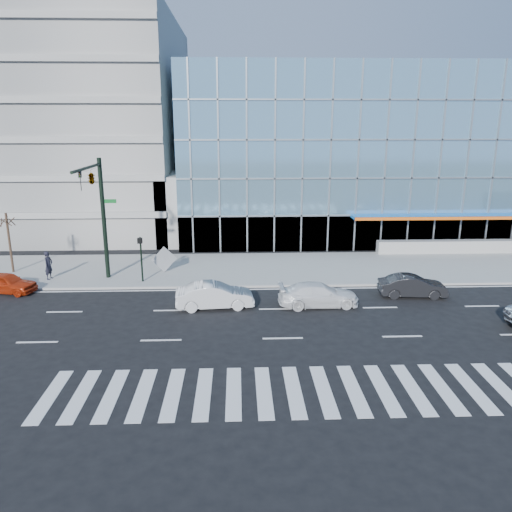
{
  "coord_description": "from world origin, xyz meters",
  "views": [
    {
      "loc": [
        -2.18,
        -26.71,
        10.4
      ],
      "look_at": [
        -1.06,
        3.0,
        2.35
      ],
      "focal_mm": 35.0,
      "sensor_mm": 36.0,
      "label": 1
    }
  ],
  "objects_px": {
    "white_sedan": "(215,296)",
    "pedestrian": "(49,265)",
    "white_suv": "(318,295)",
    "tilted_panel": "(164,259)",
    "street_tree_near": "(7,221)",
    "red_sedan": "(6,283)",
    "traffic_signal": "(95,192)",
    "ped_signal_post": "(141,252)",
    "dark_sedan": "(412,286)"
  },
  "relations": [
    {
      "from": "ped_signal_post",
      "to": "tilted_panel",
      "type": "distance_m",
      "value": 2.66
    },
    {
      "from": "traffic_signal",
      "to": "street_tree_near",
      "type": "bearing_deg",
      "value": 157.29
    },
    {
      "from": "white_suv",
      "to": "tilted_panel",
      "type": "distance_m",
      "value": 11.84
    },
    {
      "from": "tilted_panel",
      "to": "white_sedan",
      "type": "bearing_deg",
      "value": -84.81
    },
    {
      "from": "white_suv",
      "to": "pedestrian",
      "type": "relative_size",
      "value": 2.46
    },
    {
      "from": "traffic_signal",
      "to": "ped_signal_post",
      "type": "distance_m",
      "value": 4.75
    },
    {
      "from": "pedestrian",
      "to": "tilted_panel",
      "type": "distance_m",
      "value": 7.62
    },
    {
      "from": "traffic_signal",
      "to": "dark_sedan",
      "type": "height_order",
      "value": "traffic_signal"
    },
    {
      "from": "street_tree_near",
      "to": "white_suv",
      "type": "bearing_deg",
      "value": -18.98
    },
    {
      "from": "red_sedan",
      "to": "pedestrian",
      "type": "height_order",
      "value": "pedestrian"
    },
    {
      "from": "white_suv",
      "to": "pedestrian",
      "type": "height_order",
      "value": "pedestrian"
    },
    {
      "from": "white_suv",
      "to": "pedestrian",
      "type": "distance_m",
      "value": 18.1
    },
    {
      "from": "ped_signal_post",
      "to": "dark_sedan",
      "type": "bearing_deg",
      "value": -10.49
    },
    {
      "from": "tilted_panel",
      "to": "ped_signal_post",
      "type": "bearing_deg",
      "value": -143.02
    },
    {
      "from": "traffic_signal",
      "to": "white_suv",
      "type": "relative_size",
      "value": 1.72
    },
    {
      "from": "traffic_signal",
      "to": "pedestrian",
      "type": "bearing_deg",
      "value": 162.86
    },
    {
      "from": "traffic_signal",
      "to": "tilted_panel",
      "type": "bearing_deg",
      "value": 34.4
    },
    {
      "from": "red_sedan",
      "to": "traffic_signal",
      "type": "bearing_deg",
      "value": -66.41
    },
    {
      "from": "street_tree_near",
      "to": "white_sedan",
      "type": "distance_m",
      "value": 16.41
    },
    {
      "from": "dark_sedan",
      "to": "ped_signal_post",
      "type": "bearing_deg",
      "value": 83.61
    },
    {
      "from": "white_sedan",
      "to": "pedestrian",
      "type": "xyz_separation_m",
      "value": [
        -11.3,
        5.38,
        0.37
      ]
    },
    {
      "from": "white_suv",
      "to": "tilted_panel",
      "type": "height_order",
      "value": "tilted_panel"
    },
    {
      "from": "street_tree_near",
      "to": "tilted_panel",
      "type": "xyz_separation_m",
      "value": [
        10.67,
        -0.42,
        -2.71
      ]
    },
    {
      "from": "traffic_signal",
      "to": "pedestrian",
      "type": "distance_m",
      "value": 6.46
    },
    {
      "from": "traffic_signal",
      "to": "white_sedan",
      "type": "bearing_deg",
      "value": -29.33
    },
    {
      "from": "pedestrian",
      "to": "dark_sedan",
      "type": "bearing_deg",
      "value": -85.03
    },
    {
      "from": "traffic_signal",
      "to": "street_tree_near",
      "type": "relative_size",
      "value": 1.89
    },
    {
      "from": "ped_signal_post",
      "to": "tilted_panel",
      "type": "height_order",
      "value": "ped_signal_post"
    },
    {
      "from": "street_tree_near",
      "to": "white_sedan",
      "type": "bearing_deg",
      "value": -26.22
    },
    {
      "from": "white_suv",
      "to": "dark_sedan",
      "type": "bearing_deg",
      "value": -80.59
    },
    {
      "from": "white_sedan",
      "to": "red_sedan",
      "type": "relative_size",
      "value": 1.19
    },
    {
      "from": "ped_signal_post",
      "to": "white_sedan",
      "type": "relative_size",
      "value": 0.67
    },
    {
      "from": "pedestrian",
      "to": "red_sedan",
      "type": "bearing_deg",
      "value": 155.62
    },
    {
      "from": "white_suv",
      "to": "red_sedan",
      "type": "bearing_deg",
      "value": 77.86
    },
    {
      "from": "traffic_signal",
      "to": "white_suv",
      "type": "distance_m",
      "value": 15.11
    },
    {
      "from": "white_suv",
      "to": "tilted_panel",
      "type": "xyz_separation_m",
      "value": [
        -9.8,
        6.62,
        0.39
      ]
    },
    {
      "from": "tilted_panel",
      "to": "white_suv",
      "type": "bearing_deg",
      "value": -58.4
    },
    {
      "from": "white_sedan",
      "to": "red_sedan",
      "type": "bearing_deg",
      "value": 71.56
    },
    {
      "from": "ped_signal_post",
      "to": "red_sedan",
      "type": "height_order",
      "value": "ped_signal_post"
    },
    {
      "from": "white_sedan",
      "to": "pedestrian",
      "type": "distance_m",
      "value": 12.52
    },
    {
      "from": "street_tree_near",
      "to": "dark_sedan",
      "type": "bearing_deg",
      "value": -12.15
    },
    {
      "from": "traffic_signal",
      "to": "red_sedan",
      "type": "relative_size",
      "value": 2.14
    },
    {
      "from": "street_tree_near",
      "to": "dark_sedan",
      "type": "distance_m",
      "value": 27.25
    },
    {
      "from": "ped_signal_post",
      "to": "dark_sedan",
      "type": "distance_m",
      "value": 17.32
    },
    {
      "from": "traffic_signal",
      "to": "dark_sedan",
      "type": "bearing_deg",
      "value": -8.1
    },
    {
      "from": "traffic_signal",
      "to": "tilted_panel",
      "type": "xyz_separation_m",
      "value": [
        3.66,
        2.51,
        -5.1
      ]
    },
    {
      "from": "pedestrian",
      "to": "tilted_panel",
      "type": "bearing_deg",
      "value": -65.39
    },
    {
      "from": "street_tree_near",
      "to": "dark_sedan",
      "type": "xyz_separation_m",
      "value": [
        26.47,
        -5.7,
        -3.11
      ]
    },
    {
      "from": "ped_signal_post",
      "to": "street_tree_near",
      "type": "xyz_separation_m",
      "value": [
        -9.5,
        2.56,
        1.64
      ]
    },
    {
      "from": "street_tree_near",
      "to": "tilted_panel",
      "type": "bearing_deg",
      "value": -2.27
    }
  ]
}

